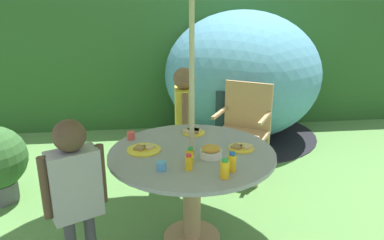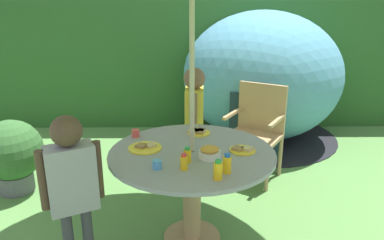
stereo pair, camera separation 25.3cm
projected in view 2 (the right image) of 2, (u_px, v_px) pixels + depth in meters
ground_plane at (192, 240)px, 2.86m from camera, size 10.00×10.00×0.02m
hedge_backdrop at (189, 63)px, 5.44m from camera, size 9.00×0.70×1.80m
garden_table at (192, 172)px, 2.68m from camera, size 1.21×1.21×0.75m
wooden_chair at (257, 126)px, 3.76m from camera, size 0.67×0.65×0.97m
dome_tent at (261, 76)px, 4.79m from camera, size 2.54×2.54×1.68m
potted_plant at (12, 153)px, 3.46m from camera, size 0.58×0.58×0.72m
child_in_yellow_shirt at (194, 112)px, 3.47m from camera, size 0.20×0.41×1.20m
child_in_grey_shirt at (72, 178)px, 2.27m from camera, size 0.36×0.28×1.14m
snack_bowl at (210, 153)px, 2.50m from camera, size 0.15×0.15×0.08m
plate_back_edge at (145, 147)px, 2.67m from camera, size 0.25×0.25×0.03m
plate_mid_left at (243, 150)px, 2.62m from camera, size 0.19×0.19×0.03m
plate_far_right at (198, 132)px, 2.97m from camera, size 0.19×0.19×0.03m
juice_bottle_near_left at (187, 155)px, 2.43m from camera, size 0.05×0.05×0.11m
juice_bottle_near_right at (184, 162)px, 2.33m from camera, size 0.05×0.05×0.11m
juice_bottle_far_left at (227, 164)px, 2.28m from camera, size 0.05×0.05×0.13m
juice_bottle_center_front at (218, 170)px, 2.19m from camera, size 0.06×0.06×0.13m
cup_near at (136, 133)px, 2.89m from camera, size 0.06×0.06×0.06m
cup_far at (157, 164)px, 2.34m from camera, size 0.06×0.06×0.06m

